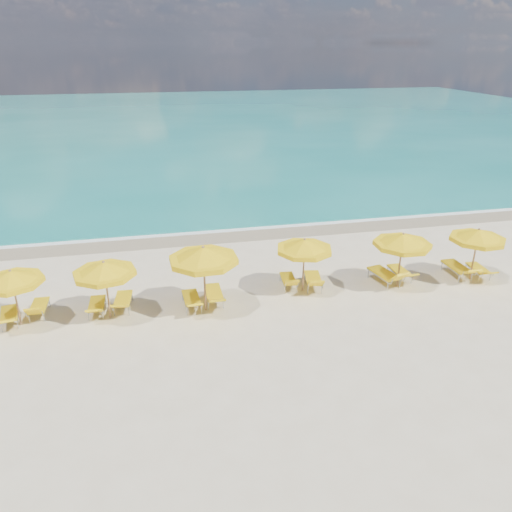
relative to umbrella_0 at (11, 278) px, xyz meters
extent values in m
plane|color=beige|center=(8.68, -0.03, -1.81)|extent=(120.00, 120.00, 0.00)
cube|color=#157970|center=(8.68, 47.97, -1.81)|extent=(120.00, 80.00, 0.30)
cube|color=tan|center=(8.68, 7.37, -1.81)|extent=(120.00, 2.60, 0.01)
cube|color=white|center=(8.68, 8.17, -1.81)|extent=(120.00, 1.20, 0.03)
cube|color=white|center=(2.68, 16.97, -1.81)|extent=(14.00, 0.36, 0.05)
cube|color=white|center=(16.68, 23.97, -1.81)|extent=(18.00, 0.30, 0.05)
cylinder|color=#AD8056|center=(0.00, 0.00, -0.79)|extent=(0.06, 0.06, 2.03)
cone|color=yellow|center=(0.00, 0.00, 0.06)|extent=(2.18, 2.18, 0.41)
cylinder|color=yellow|center=(0.00, 0.00, -0.14)|extent=(2.20, 2.20, 0.16)
sphere|color=#AD8056|center=(0.00, 0.00, 0.27)|extent=(0.09, 0.09, 0.09)
cylinder|color=#AD8056|center=(3.01, -0.13, -0.75)|extent=(0.07, 0.07, 2.12)
cone|color=yellow|center=(3.01, -0.13, 0.14)|extent=(2.49, 2.49, 0.42)
cylinder|color=yellow|center=(3.01, -0.13, -0.07)|extent=(2.51, 2.51, 0.17)
sphere|color=#AD8056|center=(3.01, -0.13, 0.36)|extent=(0.09, 0.09, 0.09)
cylinder|color=#AD8056|center=(6.41, -0.31, -0.59)|extent=(0.08, 0.08, 2.44)
cone|color=yellow|center=(6.41, -0.31, 0.43)|extent=(3.20, 3.20, 0.49)
cylinder|color=yellow|center=(6.41, -0.31, 0.19)|extent=(3.22, 3.22, 0.19)
sphere|color=#AD8056|center=(6.41, -0.31, 0.68)|extent=(0.11, 0.11, 0.11)
cylinder|color=#AD8056|center=(10.35, 0.43, -0.75)|extent=(0.07, 0.07, 2.13)
cone|color=yellow|center=(10.35, 0.43, 0.14)|extent=(2.40, 2.40, 0.43)
cylinder|color=yellow|center=(10.35, 0.43, -0.06)|extent=(2.42, 2.42, 0.17)
sphere|color=#AD8056|center=(10.35, 0.43, 0.36)|extent=(0.09, 0.09, 0.09)
cylinder|color=#AD8056|center=(14.20, -0.01, -0.71)|extent=(0.07, 0.07, 2.20)
cone|color=yellow|center=(14.20, -0.01, 0.21)|extent=(2.89, 2.89, 0.44)
cylinder|color=yellow|center=(14.20, -0.01, 0.00)|extent=(2.91, 2.91, 0.18)
sphere|color=#AD8056|center=(14.20, -0.01, 0.44)|extent=(0.10, 0.10, 0.10)
cylinder|color=#AD8056|center=(17.46, -0.05, -0.74)|extent=(0.07, 0.07, 2.15)
cone|color=yellow|center=(17.46, -0.05, 0.17)|extent=(2.79, 2.79, 0.43)
cylinder|color=yellow|center=(17.46, -0.05, -0.04)|extent=(2.82, 2.82, 0.17)
sphere|color=#AD8056|center=(17.46, -0.05, 0.39)|extent=(0.10, 0.10, 0.10)
cube|color=yellow|center=(-0.40, 0.29, -1.46)|extent=(0.76, 1.29, 0.07)
cube|color=yellow|center=(-0.24, -0.54, -1.33)|extent=(0.63, 0.63, 0.33)
cube|color=yellow|center=(0.52, 0.67, -1.47)|extent=(0.55, 1.20, 0.07)
cube|color=yellow|center=(0.52, -0.13, -1.27)|extent=(0.54, 0.46, 0.44)
cube|color=yellow|center=(2.54, 0.39, -1.47)|extent=(0.56, 1.20, 0.07)
cube|color=yellow|center=(2.53, -0.44, -1.32)|extent=(0.54, 0.53, 0.36)
cube|color=yellow|center=(3.46, 0.52, -1.45)|extent=(0.68, 1.31, 0.08)
cube|color=yellow|center=(3.38, -0.35, -1.28)|extent=(0.61, 0.59, 0.39)
cube|color=yellow|center=(5.93, 0.08, -1.45)|extent=(0.62, 1.28, 0.08)
cube|color=yellow|center=(5.97, -0.80, -1.30)|extent=(0.59, 0.58, 0.36)
cube|color=yellow|center=(6.79, 0.31, -1.43)|extent=(0.60, 1.34, 0.08)
cube|color=yellow|center=(6.78, -0.64, -1.29)|extent=(0.60, 0.61, 0.33)
cube|color=yellow|center=(9.89, 0.92, -1.47)|extent=(0.63, 1.21, 0.07)
cube|color=yellow|center=(9.81, 0.14, -1.28)|extent=(0.56, 0.50, 0.43)
cube|color=yellow|center=(10.85, 0.68, -1.43)|extent=(0.83, 1.39, 0.08)
cube|color=yellow|center=(10.67, -0.19, -1.24)|extent=(0.68, 0.63, 0.45)
cube|color=yellow|center=(13.77, 0.44, -1.40)|extent=(0.89, 1.51, 0.09)
cube|color=yellow|center=(13.96, -0.50, -1.17)|extent=(0.73, 0.66, 0.52)
cube|color=yellow|center=(14.60, 0.68, -1.46)|extent=(0.56, 1.21, 0.07)
cube|color=yellow|center=(14.62, -0.16, -1.32)|extent=(0.54, 0.54, 0.34)
cube|color=yellow|center=(17.07, 0.42, -1.41)|extent=(0.62, 1.39, 0.09)
cube|color=yellow|center=(17.07, -0.55, -1.22)|extent=(0.62, 0.59, 0.43)
cube|color=yellow|center=(17.96, 0.21, -1.48)|extent=(0.61, 1.19, 0.07)
cube|color=yellow|center=(17.89, -0.60, -1.35)|extent=(0.55, 0.55, 0.32)
camera|label=1|loc=(4.78, -16.40, 7.21)|focal=35.00mm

